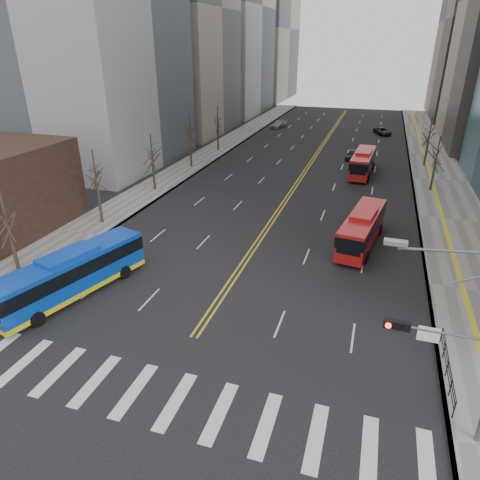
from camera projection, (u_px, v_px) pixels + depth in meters
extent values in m
plane|color=black|center=(155.00, 396.00, 21.89)|extent=(220.00, 220.00, 0.00)
cube|color=gray|center=(439.00, 180.00, 55.83)|extent=(7.00, 130.00, 0.15)
cube|color=gray|center=(199.00, 160.00, 65.30)|extent=(5.00, 130.00, 0.15)
cube|color=silver|center=(24.00, 362.00, 24.19)|extent=(0.70, 4.00, 0.01)
cube|color=silver|center=(59.00, 371.00, 23.54)|extent=(0.70, 4.00, 0.01)
cube|color=silver|center=(95.00, 380.00, 22.88)|extent=(0.70, 4.00, 0.01)
cube|color=silver|center=(134.00, 390.00, 22.22)|extent=(0.70, 4.00, 0.01)
cube|color=silver|center=(176.00, 401.00, 21.56)|extent=(0.70, 4.00, 0.01)
cube|color=silver|center=(219.00, 412.00, 20.90)|extent=(0.70, 4.00, 0.01)
cube|color=silver|center=(266.00, 424.00, 20.24)|extent=(0.70, 4.00, 0.01)
cube|color=silver|center=(316.00, 437.00, 19.59)|extent=(0.70, 4.00, 0.01)
cube|color=silver|center=(369.00, 451.00, 18.93)|extent=(0.70, 4.00, 0.01)
cube|color=silver|center=(427.00, 466.00, 18.27)|extent=(0.70, 4.00, 0.01)
cube|color=gold|center=(316.00, 153.00, 69.42)|extent=(0.15, 100.00, 0.01)
cube|color=gold|center=(318.00, 154.00, 69.31)|extent=(0.15, 100.00, 0.01)
cube|color=gray|center=(166.00, 9.00, 78.23)|extent=(22.00, 22.00, 44.00)
cube|color=#99999C|center=(221.00, 7.00, 100.42)|extent=(20.00, 26.00, 48.00)
cube|color=gray|center=(261.00, 29.00, 129.44)|extent=(18.00, 30.00, 40.00)
cylinder|color=slate|center=(446.00, 334.00, 17.70)|extent=(4.50, 0.12, 0.12)
cube|color=black|center=(397.00, 325.00, 18.24)|extent=(1.10, 0.28, 0.38)
cylinder|color=#FF190C|center=(388.00, 325.00, 18.20)|extent=(0.24, 0.08, 0.24)
cylinder|color=black|center=(397.00, 327.00, 18.10)|extent=(0.24, 0.08, 0.24)
cylinder|color=black|center=(406.00, 329.00, 18.00)|extent=(0.24, 0.08, 0.24)
cube|color=white|center=(429.00, 334.00, 17.96)|extent=(0.90, 0.06, 0.70)
cube|color=#999993|center=(396.00, 243.00, 16.81)|extent=(0.90, 0.35, 0.18)
cube|color=black|center=(449.00, 361.00, 22.60)|extent=(0.04, 6.00, 0.04)
cylinder|color=black|center=(454.00, 410.00, 20.22)|extent=(0.06, 0.06, 1.00)
cylinder|color=black|center=(450.00, 388.00, 21.52)|extent=(0.06, 0.06, 1.00)
cylinder|color=black|center=(447.00, 368.00, 22.81)|extent=(0.06, 0.06, 1.00)
cylinder|color=black|center=(444.00, 351.00, 24.11)|extent=(0.06, 0.06, 1.00)
cylinder|color=black|center=(441.00, 335.00, 25.40)|extent=(0.06, 0.06, 1.00)
cylinder|color=#30271D|center=(15.00, 253.00, 32.46)|extent=(0.28, 0.28, 3.75)
cylinder|color=#30271D|center=(100.00, 205.00, 41.93)|extent=(0.28, 0.28, 3.90)
cylinder|color=#30271D|center=(154.00, 176.00, 51.49)|extent=(0.28, 0.28, 3.60)
cylinder|color=#30271D|center=(191.00, 154.00, 60.90)|extent=(0.28, 0.28, 4.00)
cylinder|color=#30271D|center=(218.00, 139.00, 70.43)|extent=(0.28, 0.28, 3.80)
cylinder|color=#30271D|center=(433.00, 177.00, 51.23)|extent=(0.28, 0.28, 3.50)
cylinder|color=#30271D|center=(426.00, 153.00, 61.53)|extent=(0.28, 0.28, 3.75)
cube|color=#0C3CB8|center=(71.00, 274.00, 29.94)|extent=(5.40, 11.67, 2.70)
cube|color=black|center=(70.00, 267.00, 29.71)|extent=(5.46, 11.71, 0.98)
cube|color=#0C3CB8|center=(68.00, 255.00, 29.32)|extent=(2.92, 4.38, 0.40)
cube|color=yellow|center=(74.00, 288.00, 30.42)|extent=(5.46, 11.71, 0.35)
cylinder|color=black|center=(16.00, 308.00, 28.27)|extent=(0.56, 1.04, 1.00)
cylinder|color=black|center=(37.00, 319.00, 27.07)|extent=(0.56, 1.04, 1.00)
cylinder|color=black|center=(104.00, 264.00, 33.81)|extent=(0.56, 1.04, 1.00)
cylinder|color=black|center=(125.00, 272.00, 32.61)|extent=(0.56, 1.04, 1.00)
cube|color=#B61513|center=(362.00, 228.00, 37.45)|extent=(3.73, 10.19, 2.55)
cube|color=black|center=(363.00, 223.00, 37.23)|extent=(3.80, 10.21, 0.93)
cube|color=#B61513|center=(364.00, 214.00, 36.87)|extent=(2.31, 3.72, 0.40)
cylinder|color=black|center=(339.00, 252.00, 35.79)|extent=(0.45, 1.03, 1.00)
cylinder|color=black|center=(366.00, 257.00, 34.88)|extent=(0.45, 1.03, 1.00)
cylinder|color=black|center=(356.00, 225.00, 40.96)|extent=(0.45, 1.03, 1.00)
cylinder|color=black|center=(380.00, 229.00, 40.05)|extent=(0.45, 1.03, 1.00)
cube|color=#B61513|center=(363.00, 162.00, 57.81)|extent=(2.93, 10.37, 2.63)
cube|color=black|center=(363.00, 158.00, 57.58)|extent=(2.99, 10.39, 0.95)
cube|color=#B61513|center=(364.00, 152.00, 57.21)|extent=(2.07, 3.69, 0.40)
cylinder|color=black|center=(350.00, 176.00, 55.91)|extent=(0.36, 1.02, 1.00)
cylinder|color=black|center=(368.00, 178.00, 55.14)|extent=(0.36, 1.02, 1.00)
cylinder|color=black|center=(356.00, 164.00, 61.45)|extent=(0.36, 1.02, 1.00)
cylinder|color=black|center=(373.00, 166.00, 60.69)|extent=(0.36, 1.02, 1.00)
imported|color=white|center=(91.00, 268.00, 32.79)|extent=(2.64, 4.48, 1.40)
imported|color=black|center=(353.00, 155.00, 65.71)|extent=(2.15, 4.45, 1.46)
imported|color=#9E9DA3|center=(279.00, 124.00, 90.06)|extent=(3.16, 5.20, 1.41)
imported|color=black|center=(383.00, 131.00, 83.30)|extent=(3.91, 5.32, 1.34)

